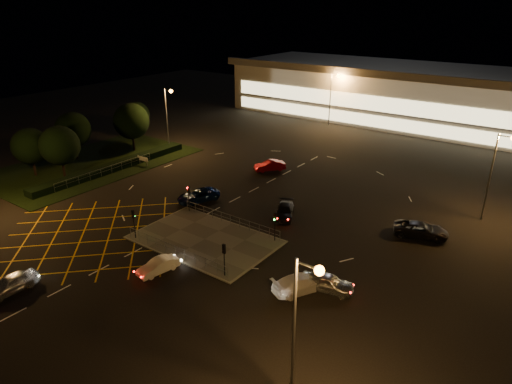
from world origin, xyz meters
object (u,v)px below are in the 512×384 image
Objects in this scene: car_circ_red at (270,166)px; car_queue_white at (158,266)px; signal_se at (224,253)px; car_near_silver at (11,283)px; car_approach_white at (301,283)px; car_far_dkgrey at (285,211)px; signal_ne at (275,221)px; signal_sw at (134,218)px; signal_nw at (188,193)px; car_east_grey at (421,230)px; car_left_blue at (198,196)px; car_right_silver at (327,282)px.

car_queue_white is at bearing -37.98° from car_circ_red.
signal_se is 6.34m from car_queue_white.
car_near_silver is at bearing -53.25° from car_circ_red.
car_approach_white is at bearing -161.88° from signal_se.
car_queue_white is at bearing 29.54° from signal_se.
car_queue_white is 16.80m from car_far_dkgrey.
car_approach_white is (6.60, 2.16, -1.62)m from signal_se.
signal_ne is at bearing -90.00° from signal_se.
signal_sw is 0.69× the size of car_circ_red.
car_near_silver is at bearing -122.88° from signal_ne.
car_circ_red is 29.95m from car_approach_white.
car_queue_white is (7.84, 9.35, -0.12)m from car_near_silver.
car_approach_white is (19.75, 14.52, -0.02)m from car_near_silver.
car_queue_white is at bearing 50.98° from car_near_silver.
signal_nw is at bearing -50.63° from car_circ_red.
signal_ne reaches higher than car_far_dkgrey.
car_approach_white reaches higher than car_queue_white.
signal_nw is 12.99m from car_queue_white.
car_east_grey is (11.70, 17.91, -1.60)m from signal_se.
car_east_grey reaches higher than car_approach_white.
signal_sw and signal_ne have the same top height.
car_left_blue is (-13.36, 3.01, -1.64)m from signal_ne.
signal_nw is at bearing 10.59° from car_approach_white.
car_far_dkgrey is at bearing 29.89° from signal_nw.
signal_sw reaches higher than car_east_grey.
signal_se is 0.69× the size of car_right_silver.
car_queue_white is 29.14m from car_circ_red.
signal_ne is (0.00, 7.99, 0.00)m from signal_se.
signal_ne is 0.61× the size of car_approach_white.
signal_nw is 0.80× the size of car_queue_white.
car_queue_white is at bearing 122.07° from car_east_grey.
signal_sw is at bearing 0.00° from signal_se.
car_near_silver is at bearing 113.38° from car_right_silver.
signal_se reaches higher than car_right_silver.
car_right_silver is at bearing 148.19° from car_east_grey.
car_circ_red reaches higher than car_approach_white.
car_far_dkgrey is (-2.35, 13.53, -1.67)m from signal_se.
car_approach_white is at bearing -17.39° from signal_nw.
signal_nw is 3.68m from car_left_blue.
car_queue_white is (6.69, -10.99, -1.72)m from signal_nw.
car_circ_red is (-20.86, 21.72, -0.03)m from car_right_silver.
car_circ_red is at bearing 104.62° from car_far_dkgrey.
car_far_dkgrey is 0.93× the size of car_approach_white.
signal_se is at bearing -25.91° from car_circ_red.
car_right_silver is (21.74, -7.48, 0.05)m from car_left_blue.
signal_se is (12.00, 0.00, 0.00)m from signal_sw.
signal_sw reaches higher than car_approach_white.
car_far_dkgrey is (9.65, 13.53, -1.67)m from signal_sw.
signal_ne is 0.70× the size of car_near_silver.
car_far_dkgrey is at bearing 31.73° from car_left_blue.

